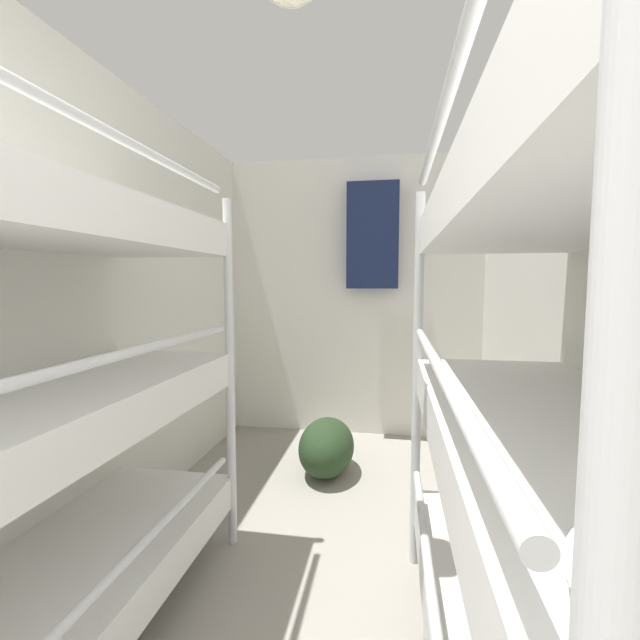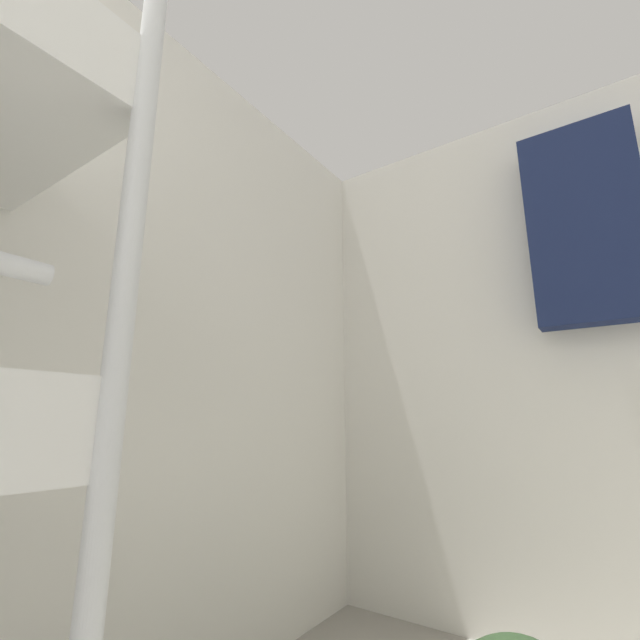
# 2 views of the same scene
# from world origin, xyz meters

# --- Properties ---
(wall_back) EXTENTS (2.36, 0.06, 2.48)m
(wall_back) POSITION_xyz_m (0.00, 4.21, 1.24)
(wall_back) COLOR silver
(wall_back) RESTS_ON ground_plane
(hanging_coat) EXTENTS (0.44, 0.12, 0.90)m
(hanging_coat) POSITION_xyz_m (0.17, 4.06, 1.78)
(hanging_coat) COLOR #192347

